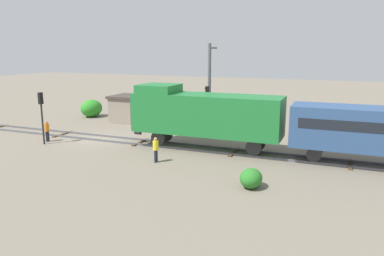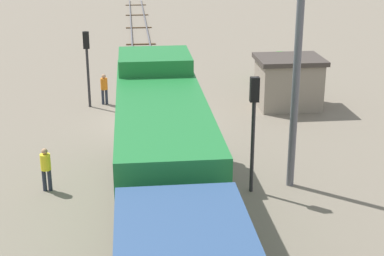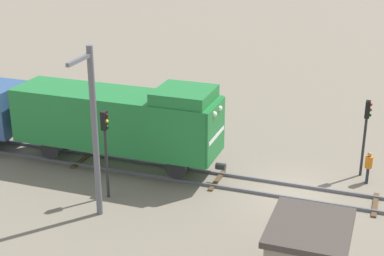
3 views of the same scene
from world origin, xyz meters
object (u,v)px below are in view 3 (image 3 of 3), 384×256
Objects in this scene: traffic_signal_near at (366,124)px; traffic_signal_mid at (105,139)px; locomotive at (119,118)px; worker_by_signal at (180,127)px; worker_near_track at (369,165)px; catenary_mast at (94,129)px.

traffic_signal_mid reaches higher than traffic_signal_near.
locomotive reaches higher than traffic_signal_near.
traffic_signal_mid is at bearing 174.89° from worker_by_signal.
locomotive is at bearing -158.64° from worker_near_track.
traffic_signal_mid is at bearing 12.60° from catenary_mast.
worker_by_signal is at bearing -23.60° from locomotive.
catenary_mast is at bearing 178.33° from worker_by_signal.
worker_near_track is at bearing -98.05° from worker_by_signal.
catenary_mast is (-7.46, 11.34, 3.19)m from worker_near_track.
catenary_mast is (-5.06, -1.34, 1.41)m from locomotive.
catenary_mast is (-8.26, 10.97, 1.33)m from traffic_signal_near.
locomotive is 13.03m from worker_near_track.
traffic_signal_mid is at bearing 120.19° from traffic_signal_near.
traffic_signal_near is 10.69m from worker_by_signal.
worker_near_track and worker_by_signal have the same top height.
worker_by_signal is (1.00, 10.48, -1.86)m from traffic_signal_near.
catenary_mast is at bearing -136.01° from worker_near_track.
traffic_signal_mid is 7.92m from worker_by_signal.
traffic_signal_near is 2.42× the size of worker_by_signal.
traffic_signal_mid is at bearing -143.01° from worker_near_track.
worker_by_signal is at bearing -6.48° from traffic_signal_mid.
locomotive is at bearing 15.93° from traffic_signal_mid.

